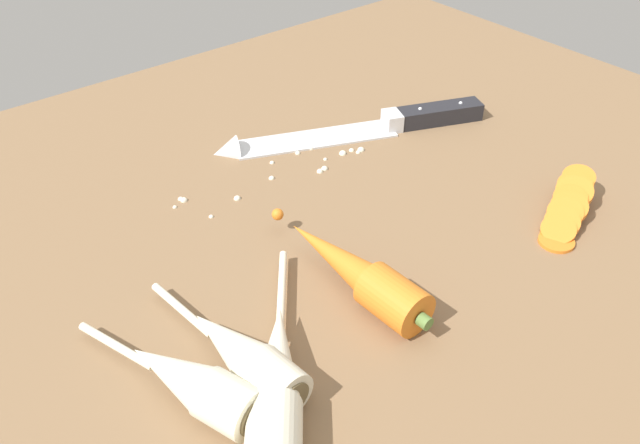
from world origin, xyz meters
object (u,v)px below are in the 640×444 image
parsnip_front (242,355)px  whole_carrot (356,272)px  chefs_knife (348,130)px  parsnip_mid_left (277,381)px  parsnip_mid_right (190,382)px  carrot_slice_stack (568,207)px

parsnip_front → whole_carrot: bearing=6.9°
chefs_knife → parsnip_mid_left: 40.72cm
parsnip_front → chefs_knife: bearing=36.7°
chefs_knife → parsnip_front: (-31.11, -23.20, 1.33)cm
chefs_knife → parsnip_mid_right: bearing=-147.1°
whole_carrot → carrot_slice_stack: size_ratio=1.73×
chefs_knife → carrot_slice_stack: (6.25, -27.20, 0.69)cm
carrot_slice_stack → chefs_knife: bearing=102.9°
parsnip_mid_right → chefs_knife: bearing=32.9°
parsnip_mid_left → parsnip_mid_right: size_ratio=1.12×
parsnip_front → carrot_slice_stack: parsnip_front is taller
chefs_knife → parsnip_mid_left: bearing=-138.6°
chefs_knife → parsnip_mid_right: 42.38cm
chefs_knife → parsnip_front: bearing=-143.3°
parsnip_mid_right → carrot_slice_stack: parsnip_mid_right is taller
parsnip_front → parsnip_mid_left: 3.75cm
chefs_knife → parsnip_mid_left: size_ratio=1.69×
parsnip_front → parsnip_mid_left: (0.58, -3.71, -0.00)cm
parsnip_front → parsnip_mid_right: bearing=177.2°
parsnip_mid_left → parsnip_mid_right: (-5.05, 3.92, 0.00)cm
chefs_knife → parsnip_mid_left: parsnip_mid_left is taller
chefs_knife → parsnip_front: 38.84cm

